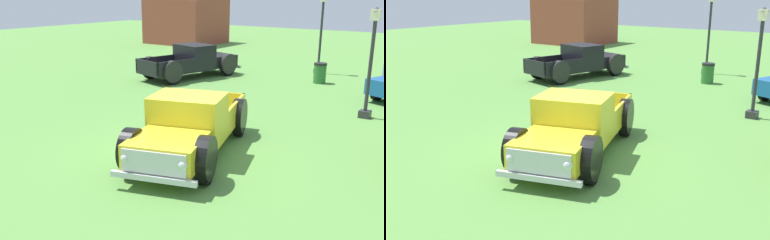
% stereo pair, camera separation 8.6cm
% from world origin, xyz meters
% --- Properties ---
extents(ground_plane, '(80.00, 80.00, 0.00)m').
position_xyz_m(ground_plane, '(0.00, 0.00, 0.00)').
color(ground_plane, '#5B9342').
extents(pickup_truck_foreground, '(3.48, 5.68, 1.64)m').
position_xyz_m(pickup_truck_foreground, '(0.05, -0.06, 0.78)').
color(pickup_truck_foreground, yellow).
rests_on(pickup_truck_foreground, ground_plane).
extents(pickup_truck_behind_left, '(3.17, 5.58, 1.62)m').
position_xyz_m(pickup_truck_behind_left, '(-6.29, 9.22, 0.77)').
color(pickup_truck_behind_left, black).
rests_on(pickup_truck_behind_left, ground_plane).
extents(lamp_post_near, '(0.36, 0.36, 3.68)m').
position_xyz_m(lamp_post_near, '(2.76, 6.48, 1.93)').
color(lamp_post_near, '#2D2D33').
rests_on(lamp_post_near, ground_plane).
extents(lamp_post_far, '(0.36, 0.36, 4.07)m').
position_xyz_m(lamp_post_far, '(-1.59, 13.73, 2.13)').
color(lamp_post_far, '#2D2D33').
rests_on(lamp_post_far, ground_plane).
extents(trash_can, '(0.59, 0.59, 0.95)m').
position_xyz_m(trash_can, '(-0.61, 11.27, 0.48)').
color(trash_can, '#2D6B2D').
rests_on(trash_can, ground_plane).
extents(brick_pavilion, '(5.34, 4.92, 3.52)m').
position_xyz_m(brick_pavilion, '(-15.57, 21.01, 1.76)').
color(brick_pavilion, brown).
rests_on(brick_pavilion, ground_plane).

